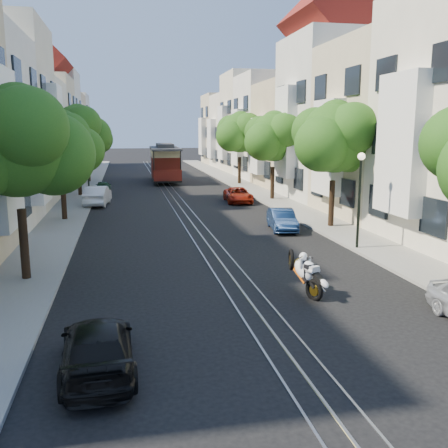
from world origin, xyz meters
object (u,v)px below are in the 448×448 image
tree_e_c (274,138)px  lamp_east (360,186)px  parked_car_w_far (103,187)px  parked_car_e_far (238,195)px  tree_e_d (240,133)px  sportbike_rider (305,272)px  cable_car (165,161)px  lamp_west (88,163)px  tree_e_b (335,139)px  parked_car_w_mid (98,195)px  tree_w_c (78,132)px  tree_w_b (61,145)px  parked_car_w_near (98,348)px  parked_car_e_mid (282,220)px  tree_w_a (18,145)px  tree_w_d (88,136)px

tree_e_c → lamp_east: 16.10m
lamp_east → parked_car_w_far: lamp_east is taller
parked_car_e_far → parked_car_w_far: size_ratio=1.26×
tree_e_d → sportbike_rider: size_ratio=3.80×
tree_e_c → tree_e_d: 11.00m
sportbike_rider → parked_car_w_far: (-7.31, 28.01, -0.27)m
cable_car → lamp_west: bearing=-115.4°
tree_e_b → cable_car: tree_e_b is taller
cable_car → parked_car_w_mid: (-6.00, -15.23, -1.39)m
tree_e_d → parked_car_w_mid: (-12.86, -11.06, -4.18)m
tree_w_c → lamp_east: size_ratio=1.71×
sportbike_rider → tree_e_d: bearing=58.3°
tree_e_b → tree_e_d: 22.00m
tree_e_b → parked_car_w_far: 22.13m
tree_e_b → tree_e_d: size_ratio=0.98×
tree_w_b → tree_w_c: (0.00, 11.00, 0.67)m
parked_car_e_far → parked_car_w_near: parked_car_w_near is taller
tree_e_b → parked_car_w_mid: tree_e_b is taller
tree_e_b → parked_car_w_near: 18.95m
tree_e_b → parked_car_e_far: 11.49m
tree_w_c → parked_car_w_mid: size_ratio=1.71×
parked_car_w_far → tree_e_b: bearing=125.0°
tree_e_c → parked_car_e_mid: (-2.86, -11.09, -4.04)m
tree_w_a → sportbike_rider: size_ratio=3.71×
parked_car_e_mid → parked_car_w_mid: parked_car_w_mid is taller
tree_w_b → parked_car_e_mid: tree_w_b is taller
sportbike_rider → parked_car_w_near: 7.41m
parked_car_e_mid → tree_w_d: bearing=120.7°
lamp_west → cable_car: (6.70, 13.15, -0.77)m
lamp_west → parked_car_w_mid: 3.08m
tree_w_a → parked_car_e_mid: 14.08m
parked_car_w_mid → parked_car_e_mid: bearing=138.0°
tree_e_c → parked_car_e_mid: 12.15m
tree_w_d → cable_car: 7.99m
tree_e_b → parked_car_e_mid: bearing=-178.1°
lamp_west → parked_car_e_mid: 17.08m
tree_w_b → cable_car: (7.54, 21.18, -2.33)m
tree_e_d → sportbike_rider: tree_e_d is taller
tree_w_d → parked_car_e_mid: tree_w_d is taller
tree_w_b → parked_car_e_mid: (11.54, -5.09, -3.84)m
parked_car_e_mid → cable_car: bearing=106.3°
tree_w_c → parked_car_w_far: bearing=43.9°
tree_e_c → parked_car_e_far: size_ratio=1.67×
tree_e_d → parked_car_e_far: size_ratio=1.75×
tree_e_c → tree_w_d: same height
sportbike_rider → parked_car_w_near: size_ratio=0.47×
tree_e_d → parked_car_w_mid: tree_e_d is taller
tree_e_c → lamp_west: tree_e_c is taller
tree_w_d → lamp_east: 34.73m
tree_e_c → tree_w_c: bearing=160.9°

